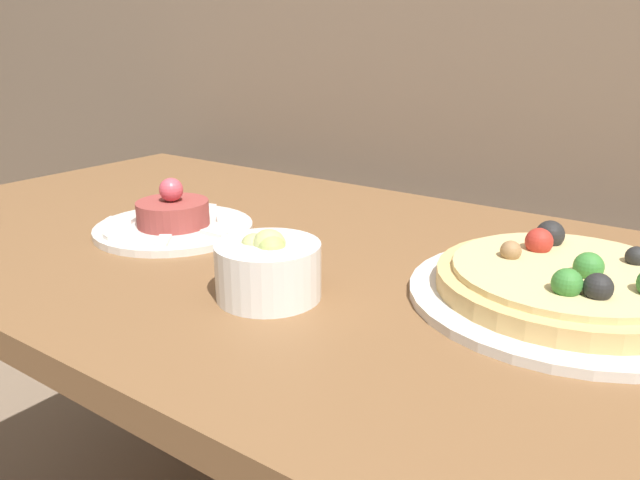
# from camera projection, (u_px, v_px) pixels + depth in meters

# --- Properties ---
(dining_table) EXTENTS (1.48, 0.70, 0.73)m
(dining_table) POSITION_uv_depth(u_px,v_px,m) (340.00, 330.00, 0.81)
(dining_table) COLOR brown
(dining_table) RESTS_ON ground_plane
(pizza_plate) EXTENTS (0.33, 0.33, 0.06)m
(pizza_plate) POSITION_uv_depth(u_px,v_px,m) (568.00, 285.00, 0.65)
(pizza_plate) COLOR silver
(pizza_plate) RESTS_ON dining_table
(tartare_plate) EXTENTS (0.22, 0.22, 0.08)m
(tartare_plate) POSITION_uv_depth(u_px,v_px,m) (174.00, 221.00, 0.88)
(tartare_plate) COLOR silver
(tartare_plate) RESTS_ON dining_table
(small_bowl) EXTENTS (0.11, 0.11, 0.08)m
(small_bowl) POSITION_uv_depth(u_px,v_px,m) (270.00, 267.00, 0.66)
(small_bowl) COLOR white
(small_bowl) RESTS_ON dining_table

